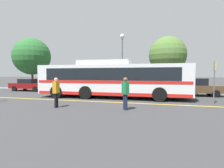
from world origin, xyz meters
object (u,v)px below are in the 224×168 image
object	(u,v)px
bus_stop_sign	(214,77)
tree_2	(168,55)
transit_bus	(112,79)
parked_car_3	(195,87)
street_lamp	(122,50)
parked_car_0	(30,85)
tree_0	(32,57)
parked_car_2	(134,86)
parked_car_1	(81,85)
pedestrian_0	(125,91)
pedestrian_2	(56,91)

from	to	relation	value
bus_stop_sign	tree_2	bearing A→B (deg)	-167.93
bus_stop_sign	tree_2	world-z (taller)	tree_2
transit_bus	parked_car_3	distance (m)	7.49
parked_car_3	street_lamp	world-z (taller)	street_lamp
transit_bus	parked_car_3	bearing A→B (deg)	113.74
parked_car_0	tree_0	bearing A→B (deg)	-143.60
parked_car_2	transit_bus	bearing A→B (deg)	-20.94
parked_car_1	parked_car_3	xyz separation A→B (m)	(11.17, -0.52, 0.05)
pedestrian_0	pedestrian_2	distance (m)	3.93
parked_car_2	pedestrian_0	bearing A→B (deg)	5.70
parked_car_1	street_lamp	xyz separation A→B (m)	(4.02, 2.28, 3.92)
pedestrian_2	tree_0	bearing A→B (deg)	-141.97
parked_car_0	bus_stop_sign	bearing A→B (deg)	76.26
parked_car_3	parked_car_1	bearing A→B (deg)	-96.75
pedestrian_0	tree_0	bearing A→B (deg)	10.26
parked_car_2	tree_2	bearing A→B (deg)	151.42
parked_car_1	pedestrian_2	xyz separation A→B (m)	(2.48, -8.52, 0.25)
pedestrian_0	bus_stop_sign	bearing A→B (deg)	-99.23
pedestrian_0	tree_2	bearing A→B (deg)	-53.56
pedestrian_0	pedestrian_2	size ratio (longest dim) A/B	1.02
parked_car_0	pedestrian_0	size ratio (longest dim) A/B	2.56
transit_bus	parked_car_3	size ratio (longest dim) A/B	2.73
parked_car_1	tree_0	bearing A→B (deg)	71.50
parked_car_3	street_lamp	bearing A→B (deg)	-115.49
pedestrian_0	transit_bus	bearing A→B (deg)	-18.76
parked_car_0	parked_car_1	size ratio (longest dim) A/B	0.90
pedestrian_0	bus_stop_sign	world-z (taller)	bus_stop_sign
transit_bus	street_lamp	size ratio (longest dim) A/B	1.89
tree_0	pedestrian_0	bearing A→B (deg)	-37.24
transit_bus	parked_car_1	distance (m)	5.82
parked_car_0	parked_car_3	size ratio (longest dim) A/B	0.99
parked_car_2	pedestrian_0	distance (m)	7.82
parked_car_2	tree_2	distance (m)	7.41
parked_car_0	parked_car_1	bearing A→B (deg)	94.96
pedestrian_2	bus_stop_sign	size ratio (longest dim) A/B	0.62
parked_car_0	bus_stop_sign	world-z (taller)	bus_stop_sign
bus_stop_sign	transit_bus	bearing A→B (deg)	-100.68
parked_car_3	tree_2	size ratio (longest dim) A/B	0.69
transit_bus	street_lamp	bearing A→B (deg)	-177.52
street_lamp	tree_0	xyz separation A→B (m)	(-13.34, 1.50, -0.23)
pedestrian_2	bus_stop_sign	bearing A→B (deg)	106.51
transit_bus	parked_car_0	world-z (taller)	transit_bus
street_lamp	tree_0	world-z (taller)	tree_0
transit_bus	tree_2	distance (m)	10.46
parked_car_3	tree_2	world-z (taller)	tree_2
tree_0	bus_stop_sign	bearing A→B (deg)	-22.52
parked_car_2	bus_stop_sign	xyz separation A→B (m)	(5.68, -4.47, 0.99)
parked_car_3	tree_0	bearing A→B (deg)	-105.94
parked_car_2	bus_stop_sign	size ratio (longest dim) A/B	1.76
parked_car_0	street_lamp	size ratio (longest dim) A/B	0.69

